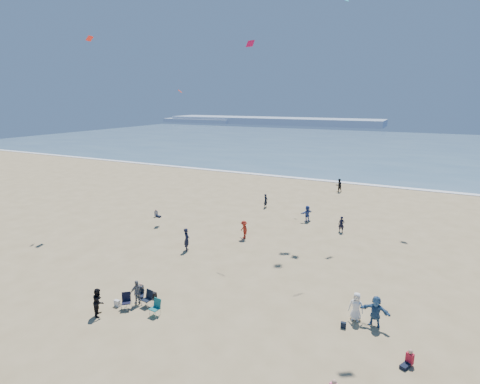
% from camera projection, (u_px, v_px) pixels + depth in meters
% --- Properties ---
extents(ground, '(220.00, 220.00, 0.00)m').
position_uv_depth(ground, '(133.00, 355.00, 18.66)').
color(ground, tan).
rests_on(ground, ground).
extents(ocean, '(220.00, 100.00, 0.06)m').
position_uv_depth(ocean, '(375.00, 146.00, 101.29)').
color(ocean, '#476B84').
rests_on(ocean, ground).
extents(surf_line, '(220.00, 1.20, 0.08)m').
position_uv_depth(surf_line, '(334.00, 182.00, 57.79)').
color(surf_line, white).
rests_on(surf_line, ground).
extents(headland_far, '(110.00, 20.00, 3.20)m').
position_uv_depth(headland_far, '(272.00, 121.00, 191.95)').
color(headland_far, '#7A8EA8').
rests_on(headland_far, ground).
extents(headland_near, '(40.00, 14.00, 2.00)m').
position_uv_depth(headland_near, '(200.00, 121.00, 204.95)').
color(headland_near, '#7A8EA8').
rests_on(headland_near, ground).
extents(standing_flyers, '(24.19, 39.83, 1.95)m').
position_uv_depth(standing_flyers, '(301.00, 250.00, 29.39)').
color(standing_flyers, gray).
rests_on(standing_flyers, ground).
extents(seated_group, '(26.71, 23.71, 0.84)m').
position_uv_depth(seated_group, '(218.00, 306.00, 22.34)').
color(seated_group, silver).
rests_on(seated_group, ground).
extents(chair_cluster, '(2.75, 1.56, 1.00)m').
position_uv_depth(chair_cluster, '(142.00, 303.00, 22.54)').
color(chair_cluster, black).
rests_on(chair_cluster, ground).
extents(white_tote, '(0.35, 0.20, 0.40)m').
position_uv_depth(white_tote, '(117.00, 303.00, 23.06)').
color(white_tote, silver).
rests_on(white_tote, ground).
extents(black_backpack, '(0.30, 0.22, 0.38)m').
position_uv_depth(black_backpack, '(154.00, 295.00, 24.00)').
color(black_backpack, black).
rests_on(black_backpack, ground).
extents(navy_bag, '(0.28, 0.18, 0.34)m').
position_uv_depth(navy_bag, '(343.00, 325.00, 20.88)').
color(navy_bag, black).
rests_on(navy_bag, ground).
extents(kites_aloft, '(44.33, 40.01, 30.75)m').
position_uv_depth(kites_aloft, '(408.00, 43.00, 23.00)').
color(kites_aloft, red).
rests_on(kites_aloft, ground).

